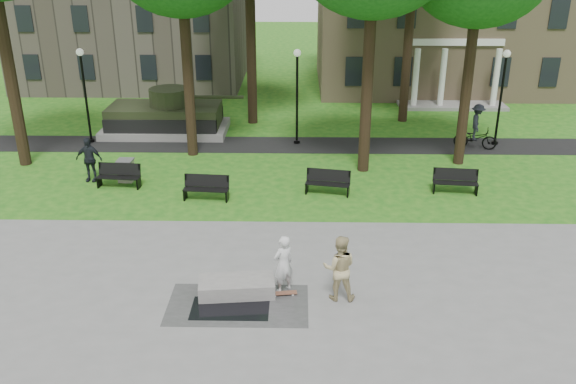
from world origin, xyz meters
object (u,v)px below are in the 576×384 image
object	(u,v)px
cyclist	(476,131)
trash_bin	(126,170)
concrete_block	(237,287)
friend_watching	(339,268)
skateboarder	(283,264)
park_bench_0	(119,175)

from	to	relation	value
cyclist	trash_bin	xyz separation A→B (m)	(-16.08, -4.63, -0.43)
concrete_block	friend_watching	bearing A→B (deg)	-3.63
trash_bin	concrete_block	bearing A→B (deg)	-57.78
skateboarder	park_bench_0	xyz separation A→B (m)	(-7.08, 8.07, -0.40)
concrete_block	cyclist	world-z (taller)	cyclist
skateboarder	friend_watching	distance (m)	1.64
friend_watching	trash_bin	bearing A→B (deg)	-44.19
concrete_block	trash_bin	xyz separation A→B (m)	(-5.60, 8.88, 0.24)
friend_watching	cyclist	distance (m)	15.63
concrete_block	friend_watching	xyz separation A→B (m)	(2.97, -0.19, 0.77)
skateboarder	cyclist	size ratio (longest dim) A/B	0.81
friend_watching	park_bench_0	world-z (taller)	friend_watching
cyclist	trash_bin	distance (m)	16.74
skateboarder	cyclist	distance (m)	16.18
cyclist	trash_bin	bearing A→B (deg)	121.10
park_bench_0	trash_bin	distance (m)	0.67
concrete_block	skateboarder	distance (m)	1.53
concrete_block	trash_bin	world-z (taller)	trash_bin
skateboarder	trash_bin	bearing A→B (deg)	-86.80
friend_watching	trash_bin	xyz separation A→B (m)	(-8.56, 9.07, -0.53)
skateboarder	friend_watching	size ratio (longest dim) A/B	0.91
cyclist	friend_watching	bearing A→B (deg)	166.28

